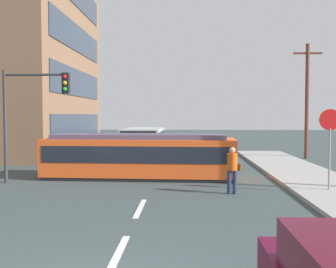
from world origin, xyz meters
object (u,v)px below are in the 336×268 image
Objects in this scene: pedestrian_crossing at (232,168)px; stop_sign at (330,132)px; streetcar_tram at (140,155)px; city_bus at (143,140)px; traffic_light_mast at (32,104)px; utility_pole_mid at (307,99)px.

pedestrian_crossing is 0.58× the size of stop_sign.
streetcar_tram reaches higher than pedestrian_crossing.
stop_sign is (8.01, -12.81, 1.11)m from city_bus.
streetcar_tram is 5.09× the size of pedestrian_crossing.
streetcar_tram reaches higher than city_bus.
streetcar_tram is at bearing 20.45° from traffic_light_mast.
traffic_light_mast is at bearing 166.43° from pedestrian_crossing.
traffic_light_mast is at bearing -107.12° from city_bus.
city_bus is 15.15m from stop_sign.
city_bus is 3.21× the size of pedestrian_crossing.
utility_pole_mid is (2.67, 11.66, 1.66)m from stop_sign.
city_bus is 1.86× the size of stop_sign.
traffic_light_mast is at bearing -144.75° from utility_pole_mid.
pedestrian_crossing is at bearing -176.21° from stop_sign.
stop_sign is 0.39× the size of utility_pole_mid.
pedestrian_crossing is (3.70, -3.51, -0.07)m from streetcar_tram.
pedestrian_crossing is 3.69m from stop_sign.
streetcar_tram is 5.10m from pedestrian_crossing.
pedestrian_crossing is at bearing -13.57° from traffic_light_mast.
city_bus is at bearing 95.06° from streetcar_tram.
traffic_light_mast is (-11.43, 1.69, 1.08)m from stop_sign.
streetcar_tram is 7.97m from stop_sign.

